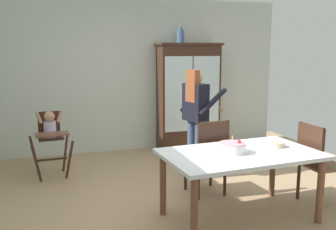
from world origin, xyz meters
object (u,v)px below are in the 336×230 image
object	(u,v)px
dining_table	(240,160)
dining_chair_far_side	(209,152)
serving_bowl	(277,144)
ceramic_vase	(181,36)
birthday_cake	(232,148)
dining_chair_right_end	(316,159)
high_chair_with_toddler	(50,132)
adult_person	(196,110)
china_cabinet	(188,96)

from	to	relation	value
dining_table	dining_chair_far_side	xyz separation A→B (m)	(-0.05, 0.70, -0.10)
serving_bowl	dining_chair_far_side	xyz separation A→B (m)	(-0.53, 0.63, -0.21)
ceramic_vase	serving_bowl	size ratio (longest dim) A/B	1.50
birthday_cake	dining_chair_right_end	xyz separation A→B (m)	(1.13, 0.07, -0.24)
high_chair_with_toddler	birthday_cake	bearing A→B (deg)	-53.22
ceramic_vase	dining_chair_right_end	bearing A→B (deg)	-76.86
ceramic_vase	serving_bowl	bearing A→B (deg)	-87.61
dining_chair_right_end	high_chair_with_toddler	bearing A→B (deg)	55.68
ceramic_vase	dining_chair_far_side	bearing A→B (deg)	-100.55
birthday_cake	dining_chair_far_side	world-z (taller)	dining_chair_far_side
adult_person	serving_bowl	distance (m)	1.42
dining_table	dining_chair_right_end	world-z (taller)	dining_chair_right_end
china_cabinet	dining_chair_right_end	xyz separation A→B (m)	(0.51, -2.85, -0.41)
china_cabinet	birthday_cake	size ratio (longest dim) A/B	6.86
adult_person	serving_bowl	world-z (taller)	adult_person
china_cabinet	serving_bowl	size ratio (longest dim) A/B	10.67
birthday_cake	china_cabinet	bearing A→B (deg)	77.95
china_cabinet	ceramic_vase	world-z (taller)	ceramic_vase
ceramic_vase	birthday_cake	bearing A→B (deg)	-99.08
china_cabinet	birthday_cake	world-z (taller)	china_cabinet
serving_bowl	dining_chair_right_end	size ratio (longest dim) A/B	0.19
dining_chair_right_end	adult_person	bearing A→B (deg)	35.80
dining_table	birthday_cake	size ratio (longest dim) A/B	6.05
high_chair_with_toddler	ceramic_vase	bearing A→B (deg)	16.38
china_cabinet	ceramic_vase	bearing A→B (deg)	178.63
dining_table	dining_chair_far_side	size ratio (longest dim) A/B	1.76
dining_chair_far_side	dining_chair_right_end	bearing A→B (deg)	145.76
china_cabinet	birthday_cake	distance (m)	2.98
serving_bowl	dining_chair_far_side	bearing A→B (deg)	130.30
dining_table	birthday_cake	world-z (taller)	birthday_cake
dining_table	dining_chair_right_end	distance (m)	1.04
high_chair_with_toddler	adult_person	world-z (taller)	adult_person
dining_chair_right_end	birthday_cake	bearing A→B (deg)	93.02
high_chair_with_toddler	dining_chair_far_side	distance (m)	2.30
dining_table	serving_bowl	bearing A→B (deg)	8.77
birthday_cake	dining_chair_right_end	size ratio (longest dim) A/B	0.29
dining_chair_right_end	china_cabinet	bearing A→B (deg)	9.85
dining_chair_far_side	dining_chair_right_end	size ratio (longest dim) A/B	1.00
high_chair_with_toddler	dining_table	world-z (taller)	high_chair_with_toddler
dining_chair_far_side	dining_chair_right_end	world-z (taller)	same
china_cabinet	high_chair_with_toddler	xyz separation A→B (m)	(-2.42, -0.87, -0.31)
china_cabinet	ceramic_vase	distance (m)	1.08
adult_person	birthday_cake	size ratio (longest dim) A/B	5.47
high_chair_with_toddler	birthday_cake	size ratio (longest dim) A/B	3.39
dining_table	dining_chair_right_end	xyz separation A→B (m)	(1.03, 0.07, -0.10)
china_cabinet	serving_bowl	xyz separation A→B (m)	(-0.04, -2.84, -0.20)
dining_table	ceramic_vase	bearing A→B (deg)	82.84
china_cabinet	dining_table	xyz separation A→B (m)	(-0.52, -2.92, -0.31)
china_cabinet	dining_chair_far_side	size ratio (longest dim) A/B	2.00
ceramic_vase	birthday_cake	xyz separation A→B (m)	(-0.47, -2.91, -1.25)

